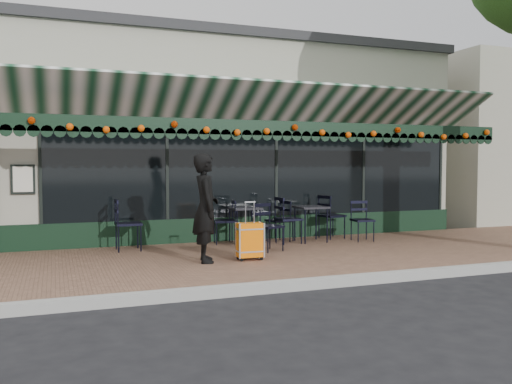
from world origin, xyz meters
name	(u,v)px	position (x,y,z in m)	size (l,w,h in m)	color
ground	(292,289)	(0.00, 0.00, 0.00)	(80.00, 80.00, 0.00)	black
sidewalk	(246,260)	(0.00, 2.00, 0.07)	(18.00, 4.00, 0.15)	brown
curb	(295,285)	(0.00, -0.08, 0.07)	(18.00, 0.16, 0.15)	#9E9E99
restaurant_building	(175,146)	(0.00, 7.84, 2.27)	(12.00, 9.60, 4.50)	#A19F8B
woman	(206,208)	(-0.80, 1.72, 1.05)	(0.66, 0.43, 1.81)	black
suitcase	(250,241)	(-0.06, 1.62, 0.48)	(0.44, 0.25, 0.99)	orange
cafe_table_a	(311,210)	(1.89, 3.23, 0.82)	(0.61, 0.61, 0.75)	black
cafe_table_b	(245,211)	(0.54, 3.60, 0.81)	(0.60, 0.60, 0.74)	black
chair_a_left	(278,221)	(1.24, 3.47, 0.59)	(0.44, 0.44, 0.87)	black
chair_a_right	(332,216)	(2.55, 3.55, 0.63)	(0.48, 0.48, 0.97)	black
chair_a_front	(362,221)	(2.96, 2.94, 0.58)	(0.43, 0.43, 0.86)	black
chair_b_left	(224,222)	(0.10, 3.60, 0.60)	(0.45, 0.45, 0.91)	black
chair_b_right	(289,220)	(1.36, 3.20, 0.64)	(0.49, 0.49, 0.97)	black
chair_b_front	(269,227)	(0.60, 2.40, 0.60)	(0.45, 0.45, 0.91)	black
chair_solo	(128,224)	(-1.86, 3.38, 0.64)	(0.49, 0.49, 0.99)	black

